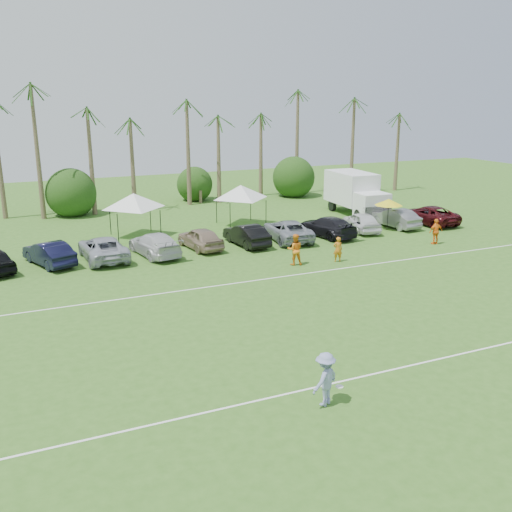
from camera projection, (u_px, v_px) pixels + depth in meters
name	position (u px, v px, depth m)	size (l,w,h in m)	color
ground	(392.00, 403.00, 19.21)	(120.00, 120.00, 0.00)	#34611D
field_lines	(285.00, 321.00, 26.25)	(80.00, 12.10, 0.01)	white
palm_tree_3	(36.00, 95.00, 46.79)	(2.40, 2.40, 11.90)	brown
palm_tree_4	(88.00, 126.00, 49.05)	(2.40, 2.40, 8.90)	brown
palm_tree_5	(134.00, 115.00, 50.38)	(2.40, 2.40, 9.90)	brown
palm_tree_6	(177.00, 105.00, 51.70)	(2.40, 2.40, 10.90)	brown
palm_tree_7	(218.00, 95.00, 53.03)	(2.40, 2.40, 11.90)	brown
palm_tree_8	(267.00, 122.00, 55.69)	(2.40, 2.40, 8.90)	brown
palm_tree_9	(312.00, 113.00, 57.40)	(2.40, 2.40, 9.90)	brown
palm_tree_10	(354.00, 104.00, 59.12)	(2.40, 2.40, 10.90)	brown
palm_tree_11	(386.00, 95.00, 60.45)	(2.40, 2.40, 11.90)	brown
bush_tree_1	(68.00, 191.00, 50.69)	(4.00, 4.00, 4.00)	brown
bush_tree_2	(197.00, 183.00, 55.38)	(4.00, 4.00, 4.00)	brown
bush_tree_3	(289.00, 177.00, 59.28)	(4.00, 4.00, 4.00)	brown
sideline_player_a	(338.00, 249.00, 35.43)	(0.58, 0.38, 1.59)	orange
sideline_player_b	(295.00, 249.00, 34.72)	(0.94, 0.73, 1.93)	orange
sideline_player_c	(436.00, 232.00, 39.59)	(1.06, 0.44, 1.80)	orange
box_truck	(356.00, 193.00, 49.17)	(3.00, 7.12, 3.61)	white
canopy_tent_left	(133.00, 193.00, 40.98)	(4.65, 4.65, 3.77)	black
canopy_tent_right	(241.00, 185.00, 44.82)	(4.64, 4.64, 3.76)	black
market_umbrella	(389.00, 202.00, 43.54)	(2.16, 2.16, 2.40)	black
frisbee_player	(325.00, 379.00, 18.92)	(1.39, 1.15, 1.87)	#868FBE
parked_car_1	(49.00, 253.00, 34.77)	(1.56, 4.48, 1.48)	black
parked_car_2	(103.00, 248.00, 35.91)	(2.45, 5.32, 1.48)	#A5A8B3
parked_car_3	(155.00, 244.00, 36.87)	(2.07, 5.09, 1.48)	silver
parked_car_4	(200.00, 238.00, 38.44)	(1.74, 4.34, 1.48)	gray
parked_car_5	(247.00, 235.00, 39.35)	(1.56, 4.48, 1.48)	black
parked_car_6	(287.00, 230.00, 40.69)	(2.45, 5.32, 1.48)	gray
parked_car_7	(327.00, 226.00, 41.87)	(2.07, 5.09, 1.48)	black
parked_car_8	(361.00, 222.00, 43.43)	(1.74, 4.34, 1.48)	silver
parked_car_9	(395.00, 218.00, 44.77)	(1.56, 4.48, 1.48)	gray
parked_car_10	(428.00, 215.00, 45.97)	(2.45, 5.32, 1.48)	#420D11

